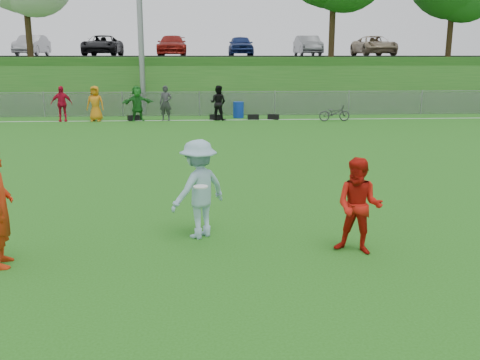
{
  "coord_description": "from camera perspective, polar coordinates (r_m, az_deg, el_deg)",
  "views": [
    {
      "loc": [
        0.23,
        -8.36,
        3.12
      ],
      "look_at": [
        0.83,
        0.5,
        1.05
      ],
      "focal_mm": 40.0,
      "sensor_mm": 36.0,
      "label": 1
    }
  ],
  "objects": [
    {
      "name": "sideline_far",
      "position": [
        26.55,
        -4.37,
        6.38
      ],
      "size": [
        60.0,
        0.1,
        0.01
      ],
      "primitive_type": "cube",
      "color": "white",
      "rests_on": "ground"
    },
    {
      "name": "parking_lot",
      "position": [
        41.36,
        -4.3,
        13.03
      ],
      "size": [
        120.0,
        12.0,
        0.1
      ],
      "primitive_type": "cube",
      "color": "black",
      "rests_on": "berm"
    },
    {
      "name": "ground",
      "position": [
        8.93,
        -5.14,
        -7.37
      ],
      "size": [
        120.0,
        120.0,
        0.0
      ],
      "primitive_type": "plane",
      "color": "#215D13",
      "rests_on": "ground"
    },
    {
      "name": "car_row",
      "position": [
        40.39,
        -6.04,
        14.08
      ],
      "size": [
        32.04,
        5.18,
        1.44
      ],
      "color": "white",
      "rests_on": "parking_lot"
    },
    {
      "name": "player_blue",
      "position": [
        9.28,
        -4.41,
        -0.97
      ],
      "size": [
        1.26,
        1.21,
        1.73
      ],
      "primitive_type": "imported",
      "rotation": [
        0.0,
        0.0,
        3.85
      ],
      "color": "#90B7C8",
      "rests_on": "ground"
    },
    {
      "name": "player_red_center",
      "position": [
        8.73,
        12.57,
        -2.74
      ],
      "size": [
        0.94,
        0.87,
        1.56
      ],
      "primitive_type": "imported",
      "rotation": [
        0.0,
        0.0,
        -0.48
      ],
      "color": "red",
      "rests_on": "ground"
    },
    {
      "name": "bicycle",
      "position": [
        26.47,
        10.04,
        7.06
      ],
      "size": [
        1.54,
        0.62,
        0.8
      ],
      "primitive_type": "imported",
      "rotation": [
        0.0,
        0.0,
        1.63
      ],
      "color": "#2D2D30",
      "rests_on": "ground"
    },
    {
      "name": "recycling_bin",
      "position": [
        27.51,
        -0.17,
        7.5
      ],
      "size": [
        0.56,
        0.56,
        0.81
      ],
      "primitive_type": "cylinder",
      "rotation": [
        0.0,
        0.0,
        -0.04
      ],
      "color": "#0E2F9E",
      "rests_on": "ground"
    },
    {
      "name": "frisbee",
      "position": [
        8.61,
        -4.22,
        -0.72
      ],
      "size": [
        0.24,
        0.24,
        0.02
      ],
      "color": "silver",
      "rests_on": "ground"
    },
    {
      "name": "spectator_row",
      "position": [
        26.65,
        -10.87,
        8.03
      ],
      "size": [
        8.57,
        1.04,
        1.69
      ],
      "color": "red",
      "rests_on": "ground"
    },
    {
      "name": "fence",
      "position": [
        28.47,
        -4.36,
        8.14
      ],
      "size": [
        58.0,
        0.06,
        1.3
      ],
      "color": "gray",
      "rests_on": "ground"
    },
    {
      "name": "gear_bags",
      "position": [
        26.64,
        -2.23,
        6.7
      ],
      "size": [
        7.51,
        0.57,
        0.26
      ],
      "color": "black",
      "rests_on": "ground"
    },
    {
      "name": "berm",
      "position": [
        39.39,
        -4.28,
        10.77
      ],
      "size": [
        120.0,
        18.0,
        3.0
      ],
      "primitive_type": "cube",
      "color": "#1B5819",
      "rests_on": "ground"
    }
  ]
}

